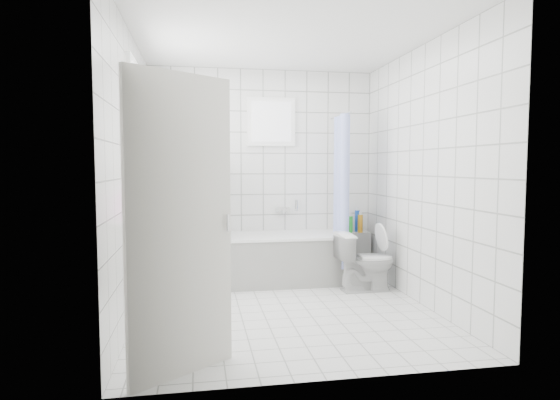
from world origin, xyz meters
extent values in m
plane|color=white|center=(0.00, 0.00, 0.00)|extent=(3.00, 3.00, 0.00)
plane|color=white|center=(0.00, 0.00, 2.60)|extent=(3.00, 3.00, 0.00)
cube|color=white|center=(0.00, 1.50, 1.30)|extent=(2.80, 0.02, 2.60)
cube|color=white|center=(0.00, -1.50, 1.30)|extent=(2.80, 0.02, 2.60)
cube|color=white|center=(-1.40, 0.00, 1.30)|extent=(0.02, 3.00, 2.60)
cube|color=white|center=(1.40, 0.00, 1.30)|extent=(0.02, 3.00, 2.60)
cube|color=white|center=(-1.35, 0.30, 1.60)|extent=(0.01, 0.90, 1.40)
cube|color=white|center=(0.10, 1.46, 1.95)|extent=(0.50, 0.01, 0.50)
cube|color=white|center=(-1.31, 0.30, 0.86)|extent=(0.18, 1.02, 0.08)
cube|color=silver|center=(-0.92, -1.25, 1.00)|extent=(0.67, 0.50, 2.00)
cube|color=white|center=(0.14, 1.12, 0.28)|extent=(1.58, 0.75, 0.55)
cube|color=white|center=(0.14, 1.12, 0.57)|extent=(1.60, 0.77, 0.03)
cube|color=white|center=(-0.73, 1.07, 0.75)|extent=(0.15, 0.85, 1.50)
cube|color=white|center=(1.15, 1.38, 0.28)|extent=(0.40, 0.24, 0.55)
imported|color=white|center=(1.03, 0.58, 0.33)|extent=(0.67, 0.41, 0.66)
cylinder|color=silver|center=(0.88, 1.10, 2.00)|extent=(0.02, 0.80, 0.02)
cube|color=silver|center=(0.24, 1.46, 0.85)|extent=(0.18, 0.06, 0.06)
imported|color=#D76BB7|center=(-1.30, 0.57, 1.01)|extent=(0.10, 0.10, 0.21)
imported|color=#FF63D5|center=(-1.30, -0.03, 1.06)|extent=(0.15, 0.15, 0.32)
imported|color=silver|center=(-1.30, 0.24, 0.98)|extent=(0.13, 0.13, 0.16)
imported|color=silver|center=(-1.30, 0.45, 1.06)|extent=(0.15, 0.15, 0.32)
cylinder|color=orange|center=(1.22, 1.31, 0.66)|extent=(0.06, 0.06, 0.23)
cylinder|color=red|center=(1.10, 1.42, 0.65)|extent=(0.06, 0.06, 0.20)
cylinder|color=green|center=(1.09, 1.32, 0.66)|extent=(0.06, 0.06, 0.21)
cylinder|color=#174AB8|center=(1.22, 1.41, 0.69)|extent=(0.06, 0.06, 0.27)
camera|label=1|loc=(-0.81, -4.36, 1.40)|focal=30.00mm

